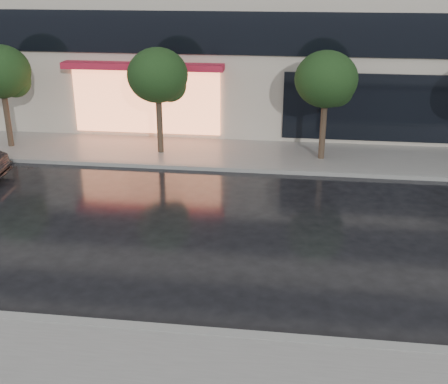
# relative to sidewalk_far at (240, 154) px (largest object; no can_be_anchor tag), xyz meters

# --- Properties ---
(ground) EXTENTS (120.00, 120.00, 0.00)m
(ground) POSITION_rel_sidewalk_far_xyz_m (0.00, -10.25, -0.06)
(ground) COLOR black
(ground) RESTS_ON ground
(sidewalk_far) EXTENTS (60.00, 3.50, 0.12)m
(sidewalk_far) POSITION_rel_sidewalk_far_xyz_m (0.00, 0.00, 0.00)
(sidewalk_far) COLOR slate
(sidewalk_far) RESTS_ON ground
(curb_near) EXTENTS (60.00, 0.25, 0.14)m
(curb_near) POSITION_rel_sidewalk_far_xyz_m (0.00, -11.25, 0.01)
(curb_near) COLOR gray
(curb_near) RESTS_ON ground
(curb_far) EXTENTS (60.00, 0.25, 0.14)m
(curb_far) POSITION_rel_sidewalk_far_xyz_m (0.00, -1.75, 0.01)
(curb_far) COLOR gray
(curb_far) RESTS_ON ground
(tree_far_west) EXTENTS (2.20, 2.20, 3.99)m
(tree_far_west) POSITION_rel_sidewalk_far_xyz_m (-8.94, -0.22, 2.86)
(tree_far_west) COLOR #33261C
(tree_far_west) RESTS_ON ground
(tree_mid_west) EXTENTS (2.20, 2.20, 3.99)m
(tree_mid_west) POSITION_rel_sidewalk_far_xyz_m (-2.94, -0.22, 2.86)
(tree_mid_west) COLOR #33261C
(tree_mid_west) RESTS_ON ground
(tree_mid_east) EXTENTS (2.20, 2.20, 3.99)m
(tree_mid_east) POSITION_rel_sidewalk_far_xyz_m (3.06, -0.22, 2.86)
(tree_mid_east) COLOR #33261C
(tree_mid_east) RESTS_ON ground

